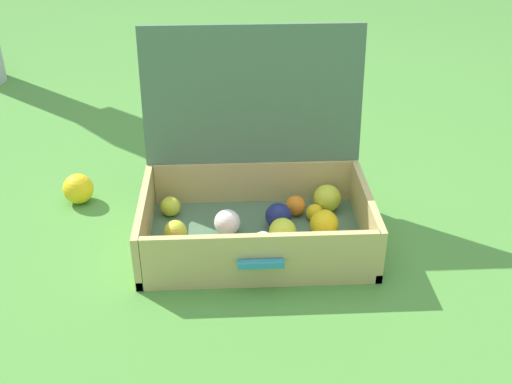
% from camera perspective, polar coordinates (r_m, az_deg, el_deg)
% --- Properties ---
extents(ground_plane, '(16.00, 16.00, 0.00)m').
position_cam_1_polar(ground_plane, '(1.65, 0.14, -5.68)').
color(ground_plane, '#4C8C38').
extents(open_suitcase, '(0.60, 0.46, 0.53)m').
position_cam_1_polar(open_suitcase, '(1.67, 0.07, -0.43)').
color(open_suitcase, '#4C7051').
rests_on(open_suitcase, ground).
extents(stray_ball_on_grass, '(0.09, 0.09, 0.09)m').
position_cam_1_polar(stray_ball_on_grass, '(1.92, -15.89, 0.29)').
color(stray_ball_on_grass, yellow).
rests_on(stray_ball_on_grass, ground).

